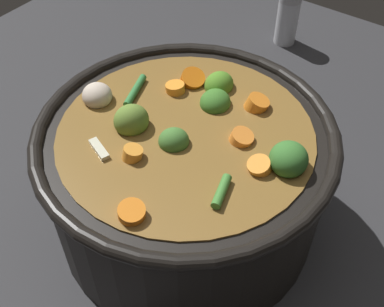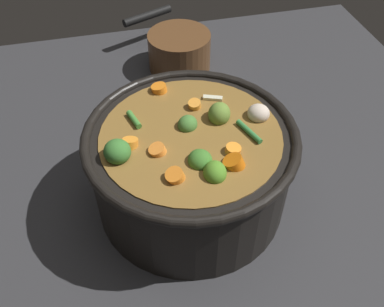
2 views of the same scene
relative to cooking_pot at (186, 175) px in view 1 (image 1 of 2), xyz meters
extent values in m
plane|color=#2D2D30|center=(0.00, 0.00, -0.08)|extent=(1.10, 1.10, 0.00)
cylinder|color=black|center=(0.00, 0.00, -0.01)|extent=(0.29, 0.29, 0.14)
torus|color=black|center=(0.00, 0.00, 0.06)|extent=(0.31, 0.31, 0.01)
cylinder|color=brown|center=(0.00, 0.00, 0.00)|extent=(0.25, 0.25, 0.13)
ellipsoid|color=#3D7729|center=(0.05, 0.00, 0.07)|extent=(0.04, 0.04, 0.03)
ellipsoid|color=olive|center=(-0.02, 0.05, 0.07)|extent=(0.05, 0.04, 0.03)
ellipsoid|color=#39752F|center=(0.02, -0.10, 0.07)|extent=(0.05, 0.04, 0.03)
ellipsoid|color=#447932|center=(-0.02, 0.00, 0.07)|extent=(0.04, 0.04, 0.03)
ellipsoid|color=#508A26|center=(0.08, 0.01, 0.07)|extent=(0.04, 0.03, 0.03)
cylinder|color=orange|center=(0.02, -0.05, 0.07)|extent=(0.02, 0.03, 0.02)
cylinder|color=orange|center=(0.07, -0.04, 0.07)|extent=(0.03, 0.04, 0.02)
cylinder|color=orange|center=(0.00, -0.08, 0.07)|extent=(0.03, 0.03, 0.02)
cylinder|color=orange|center=(0.05, 0.05, 0.07)|extent=(0.03, 0.03, 0.01)
cylinder|color=orange|center=(-0.06, 0.02, 0.07)|extent=(0.03, 0.03, 0.02)
cylinder|color=orange|center=(-0.11, -0.02, 0.07)|extent=(0.03, 0.03, 0.02)
cylinder|color=orange|center=(0.07, 0.04, 0.07)|extent=(0.04, 0.04, 0.02)
ellipsoid|color=beige|center=(-0.01, 0.10, 0.07)|extent=(0.04, 0.04, 0.03)
cylinder|color=#327B3A|center=(0.02, 0.08, 0.07)|extent=(0.05, 0.02, 0.01)
cylinder|color=#428434|center=(-0.05, -0.07, 0.07)|extent=(0.04, 0.02, 0.01)
cube|color=beige|center=(-0.07, 0.05, 0.07)|extent=(0.02, 0.03, 0.01)
cylinder|color=silver|center=(0.40, 0.09, -0.04)|extent=(0.04, 0.04, 0.08)
camera|label=1|loc=(-0.27, -0.21, 0.39)|focal=45.05mm
camera|label=2|loc=(0.42, -0.10, 0.47)|focal=40.04mm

